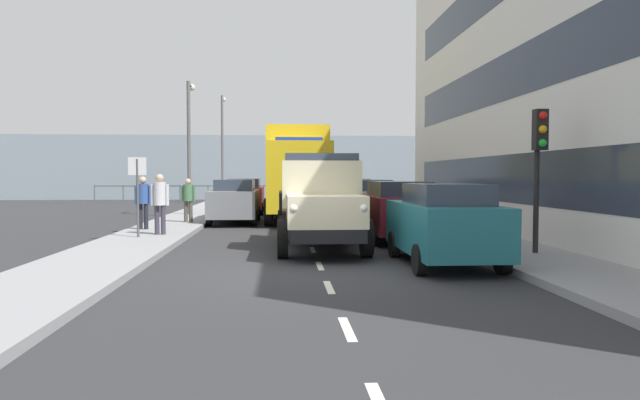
{
  "coord_description": "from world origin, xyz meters",
  "views": [
    {
      "loc": [
        0.82,
        11.13,
        1.9
      ],
      "look_at": [
        -0.56,
        -8.41,
        1.03
      ],
      "focal_mm": 31.74,
      "sensor_mm": 36.0,
      "label": 1
    }
  ],
  "objects_px": {
    "traffic_light_near": "(539,149)",
    "pedestrian_couple_a": "(160,199)",
    "car_red_oppositeside_1": "(244,195)",
    "pedestrian_near_railing": "(143,198)",
    "car_grey_oppositeside_0": "(235,200)",
    "lorry_cargo_yellow": "(297,171)",
    "lamp_post_promenade": "(189,134)",
    "lamp_post_far": "(223,139)",
    "street_sign": "(137,183)",
    "car_teal_kerbside_near": "(444,223)",
    "car_black_kerbside_3": "(351,196)",
    "car_white_kerbside_2": "(368,201)",
    "truck_vintage_cream": "(321,204)",
    "car_maroon_kerbside_1": "(397,209)",
    "pedestrian_strolling": "(188,197)"
  },
  "relations": [
    {
      "from": "car_black_kerbside_3",
      "to": "pedestrian_strolling",
      "type": "distance_m",
      "value": 8.96
    },
    {
      "from": "car_teal_kerbside_near",
      "to": "traffic_light_near",
      "type": "height_order",
      "value": "traffic_light_near"
    },
    {
      "from": "car_grey_oppositeside_0",
      "to": "street_sign",
      "type": "bearing_deg",
      "value": 70.53
    },
    {
      "from": "car_teal_kerbside_near",
      "to": "car_white_kerbside_2",
      "type": "relative_size",
      "value": 0.9
    },
    {
      "from": "car_maroon_kerbside_1",
      "to": "lamp_post_promenade",
      "type": "xyz_separation_m",
      "value": [
        7.49,
        -9.51,
        2.83
      ]
    },
    {
      "from": "traffic_light_near",
      "to": "lamp_post_far",
      "type": "xyz_separation_m",
      "value": [
        9.52,
        -25.56,
        1.8
      ]
    },
    {
      "from": "car_red_oppositeside_1",
      "to": "pedestrian_near_railing",
      "type": "xyz_separation_m",
      "value": [
        2.64,
        9.63,
        0.25
      ]
    },
    {
      "from": "car_white_kerbside_2",
      "to": "lamp_post_promenade",
      "type": "xyz_separation_m",
      "value": [
        7.49,
        -3.89,
        2.83
      ]
    },
    {
      "from": "traffic_light_near",
      "to": "pedestrian_couple_a",
      "type": "bearing_deg",
      "value": -26.84
    },
    {
      "from": "traffic_light_near",
      "to": "car_black_kerbside_3",
      "type": "bearing_deg",
      "value": -81.19
    },
    {
      "from": "street_sign",
      "to": "car_teal_kerbside_near",
      "type": "bearing_deg",
      "value": 148.32
    },
    {
      "from": "pedestrian_near_railing",
      "to": "truck_vintage_cream",
      "type": "bearing_deg",
      "value": 140.99
    },
    {
      "from": "lamp_post_promenade",
      "to": "lamp_post_far",
      "type": "distance_m",
      "value": 11.93
    },
    {
      "from": "truck_vintage_cream",
      "to": "car_black_kerbside_3",
      "type": "xyz_separation_m",
      "value": [
        -2.41,
        -12.91,
        -0.28
      ]
    },
    {
      "from": "truck_vintage_cream",
      "to": "car_white_kerbside_2",
      "type": "relative_size",
      "value": 1.32
    },
    {
      "from": "car_maroon_kerbside_1",
      "to": "car_red_oppositeside_1",
      "type": "bearing_deg",
      "value": -66.32
    },
    {
      "from": "pedestrian_couple_a",
      "to": "truck_vintage_cream",
      "type": "bearing_deg",
      "value": 149.22
    },
    {
      "from": "car_red_oppositeside_1",
      "to": "street_sign",
      "type": "xyz_separation_m",
      "value": [
        2.22,
        12.01,
        0.79
      ]
    },
    {
      "from": "truck_vintage_cream",
      "to": "car_white_kerbside_2",
      "type": "height_order",
      "value": "truck_vintage_cream"
    },
    {
      "from": "truck_vintage_cream",
      "to": "pedestrian_strolling",
      "type": "bearing_deg",
      "value": -58.11
    },
    {
      "from": "car_grey_oppositeside_0",
      "to": "lamp_post_promenade",
      "type": "distance_m",
      "value": 4.95
    },
    {
      "from": "pedestrian_strolling",
      "to": "lamp_post_far",
      "type": "xyz_separation_m",
      "value": [
        0.36,
        -16.45,
        3.17
      ]
    },
    {
      "from": "car_white_kerbside_2",
      "to": "lorry_cargo_yellow",
      "type": "bearing_deg",
      "value": -35.25
    },
    {
      "from": "lamp_post_promenade",
      "to": "lamp_post_far",
      "type": "height_order",
      "value": "lamp_post_far"
    },
    {
      "from": "car_red_oppositeside_1",
      "to": "car_maroon_kerbside_1",
      "type": "bearing_deg",
      "value": 113.68
    },
    {
      "from": "pedestrian_couple_a",
      "to": "lamp_post_far",
      "type": "xyz_separation_m",
      "value": [
        0.25,
        -20.87,
        3.07
      ]
    },
    {
      "from": "truck_vintage_cream",
      "to": "car_red_oppositeside_1",
      "type": "xyz_separation_m",
      "value": [
        2.8,
        -14.04,
        -0.28
      ]
    },
    {
      "from": "lorry_cargo_yellow",
      "to": "car_red_oppositeside_1",
      "type": "xyz_separation_m",
      "value": [
        2.49,
        -4.34,
        -1.18
      ]
    },
    {
      "from": "truck_vintage_cream",
      "to": "traffic_light_near",
      "type": "relative_size",
      "value": 1.76
    },
    {
      "from": "car_black_kerbside_3",
      "to": "traffic_light_near",
      "type": "xyz_separation_m",
      "value": [
        -2.31,
        14.89,
        1.58
      ]
    },
    {
      "from": "car_white_kerbside_2",
      "to": "pedestrian_couple_a",
      "type": "height_order",
      "value": "pedestrian_couple_a"
    },
    {
      "from": "car_black_kerbside_3",
      "to": "pedestrian_near_railing",
      "type": "xyz_separation_m",
      "value": [
        7.85,
        8.51,
        0.25
      ]
    },
    {
      "from": "lamp_post_promenade",
      "to": "car_maroon_kerbside_1",
      "type": "bearing_deg",
      "value": 128.22
    },
    {
      "from": "pedestrian_near_railing",
      "to": "pedestrian_strolling",
      "type": "height_order",
      "value": "pedestrian_near_railing"
    },
    {
      "from": "car_grey_oppositeside_0",
      "to": "lamp_post_far",
      "type": "height_order",
      "value": "lamp_post_far"
    },
    {
      "from": "car_grey_oppositeside_0",
      "to": "pedestrian_near_railing",
      "type": "bearing_deg",
      "value": 55.91
    },
    {
      "from": "car_red_oppositeside_1",
      "to": "truck_vintage_cream",
      "type": "bearing_deg",
      "value": 101.3
    },
    {
      "from": "car_white_kerbside_2",
      "to": "pedestrian_strolling",
      "type": "distance_m",
      "value": 6.88
    },
    {
      "from": "lamp_post_promenade",
      "to": "lamp_post_far",
      "type": "relative_size",
      "value": 0.85
    },
    {
      "from": "car_white_kerbside_2",
      "to": "car_red_oppositeside_1",
      "type": "distance_m",
      "value": 8.15
    },
    {
      "from": "car_grey_oppositeside_0",
      "to": "lamp_post_far",
      "type": "xyz_separation_m",
      "value": [
        2.0,
        -15.28,
        3.37
      ]
    },
    {
      "from": "lorry_cargo_yellow",
      "to": "car_teal_kerbside_near",
      "type": "height_order",
      "value": "lorry_cargo_yellow"
    },
    {
      "from": "truck_vintage_cream",
      "to": "car_maroon_kerbside_1",
      "type": "height_order",
      "value": "truck_vintage_cream"
    },
    {
      "from": "truck_vintage_cream",
      "to": "car_red_oppositeside_1",
      "type": "bearing_deg",
      "value": -78.7
    },
    {
      "from": "car_teal_kerbside_near",
      "to": "car_grey_oppositeside_0",
      "type": "xyz_separation_m",
      "value": [
        5.21,
        -10.85,
        0.0
      ]
    },
    {
      "from": "car_grey_oppositeside_0",
      "to": "car_red_oppositeside_1",
      "type": "relative_size",
      "value": 1.0
    },
    {
      "from": "car_red_oppositeside_1",
      "to": "car_grey_oppositeside_0",
      "type": "bearing_deg",
      "value": 90.0
    },
    {
      "from": "pedestrian_strolling",
      "to": "lamp_post_promenade",
      "type": "height_order",
      "value": "lamp_post_promenade"
    },
    {
      "from": "car_teal_kerbside_near",
      "to": "pedestrian_strolling",
      "type": "distance_m",
      "value": 11.86
    },
    {
      "from": "car_grey_oppositeside_0",
      "to": "car_red_oppositeside_1",
      "type": "height_order",
      "value": "same"
    }
  ]
}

